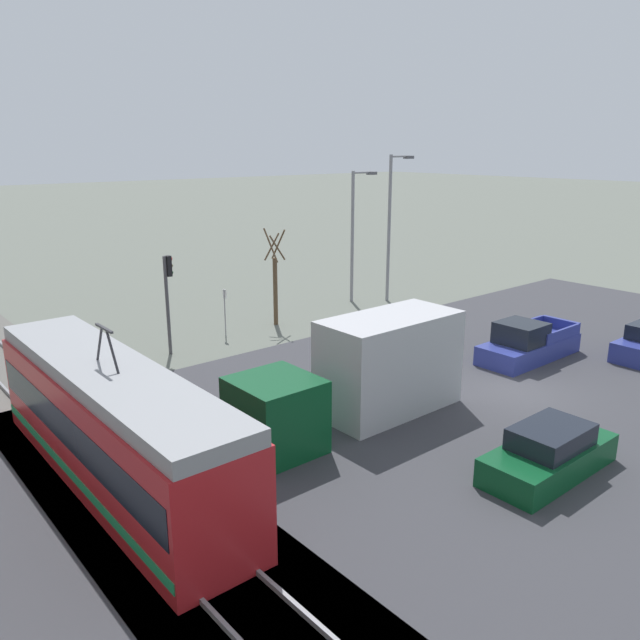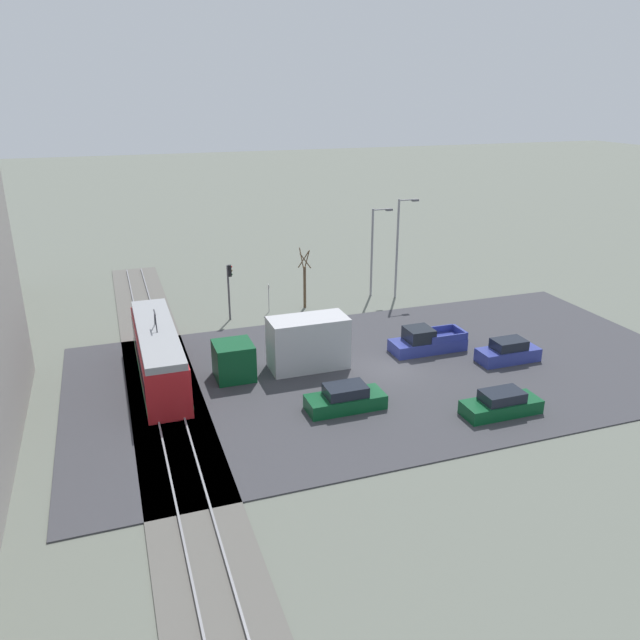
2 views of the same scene
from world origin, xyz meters
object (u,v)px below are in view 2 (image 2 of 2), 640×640
Objects in this scene: street_lamp_near_crossing at (399,243)px; box_truck at (291,347)px; street_tree at (305,281)px; street_lamp_mid_block at (374,246)px; pickup_truck at (426,342)px; sedan_car_2 at (345,399)px; sedan_car_1 at (508,352)px; traffic_light_pole at (229,284)px; sedan_car_0 at (501,404)px; light_rail_tram at (159,354)px; no_parking_sign at (269,295)px.

box_truck is at bearing 131.15° from street_lamp_near_crossing.
street_tree is 7.45m from street_lamp_mid_block.
box_truck is 1.65× the size of pickup_truck.
sedan_car_1 is at bearing -78.37° from sedan_car_2.
street_lamp_near_crossing is at bearing -16.26° from pickup_truck.
traffic_light_pole is (11.16, 1.82, 1.33)m from box_truck.
street_tree reaches higher than sedan_car_0.
pickup_truck is 13.35m from street_lamp_near_crossing.
street_lamp_mid_block is (2.13, -13.69, 1.59)m from traffic_light_pole.
traffic_light_pole reaches higher than box_truck.
street_lamp_mid_block is at bearing -7.20° from pickup_truck.
sedan_car_0 is at bearing -121.89° from light_rail_tram.
street_lamp_mid_block reaches higher than sedan_car_1.
box_truck is at bearing 172.19° from no_parking_sign.
pickup_truck is at bearing -90.74° from box_truck.
sedan_car_0 is 22.66m from street_lamp_near_crossing.
sedan_car_0 is 1.08× the size of sedan_car_1.
pickup_truck is 1.26× the size of sedan_car_1.
street_tree is (0.88, -6.70, -0.66)m from traffic_light_pole.
pickup_truck is 1.17× the size of sedan_car_2.
light_rail_tram is 8.60m from box_truck.
sedan_car_2 is (-7.83, -9.94, -1.07)m from light_rail_tram.
traffic_light_pole is at bearing 93.03° from street_lamp_near_crossing.
box_truck is 2.07× the size of sedan_car_1.
no_parking_sign is (18.33, -0.18, 0.78)m from sedan_car_2.
street_lamp_mid_block is (1.31, 1.84, -0.49)m from street_lamp_near_crossing.
light_rail_tram is at bearing 85.04° from pickup_truck.
traffic_light_pole is 13.95m from street_lamp_mid_block.
street_lamp_mid_block is at bearing -81.15° from traffic_light_pole.
street_tree reaches higher than light_rail_tram.
pickup_truck reaches higher than sedan_car_0.
box_truck is 1.93× the size of traffic_light_pole.
street_lamp_mid_block is at bearing 54.52° from street_lamp_near_crossing.
sedan_car_2 is at bearing 146.26° from street_lamp_near_crossing.
sedan_car_1 is (-3.62, -14.68, -0.98)m from box_truck.
street_lamp_near_crossing reaches higher than sedan_car_0.
sedan_car_1 reaches higher than sedan_car_2.
street_tree reaches higher than traffic_light_pole.
sedan_car_1 is (6.27, -4.86, 0.07)m from sedan_car_0.
sedan_car_1 is 22.27m from traffic_light_pole.
pickup_truck is at bearing -144.87° from no_parking_sign.
street_lamp_mid_block is at bearing -41.77° from box_truck.
light_rail_tram is 2.24× the size of pickup_truck.
box_truck is at bearing 89.26° from pickup_truck.
sedan_car_0 is at bearing -113.04° from sedan_car_2.
traffic_light_pole reaches higher than sedan_car_1.
pickup_truck is 0.61× the size of street_lamp_near_crossing.
sedan_car_0 is (-11.38, -18.29, -1.11)m from light_rail_tram.
pickup_truck is at bearing -54.50° from sedan_car_2.
street_tree is 9.24m from street_lamp_near_crossing.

